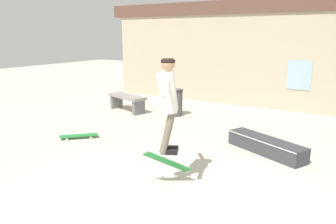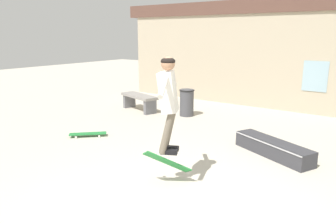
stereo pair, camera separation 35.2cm
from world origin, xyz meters
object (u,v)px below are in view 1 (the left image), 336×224
at_px(park_bench, 127,100).
at_px(skate_ledge, 266,146).
at_px(skater, 168,97).
at_px(skateboard_flipping, 168,162).
at_px(trash_bin, 176,102).
at_px(skateboard_resting, 79,136).

height_order(park_bench, skate_ledge, park_bench).
bearing_deg(skater, park_bench, 109.79).
xyz_separation_m(skate_ledge, skater, (-0.95, -2.27, 1.29)).
bearing_deg(skateboard_flipping, skate_ledge, 19.55).
bearing_deg(skater, trash_bin, 93.02).
height_order(skate_ledge, trash_bin, trash_bin).
height_order(skateboard_flipping, skateboard_resting, skateboard_flipping).
bearing_deg(skateboard_resting, skate_ledge, 153.47).
relative_size(skate_ledge, skateboard_flipping, 2.72).
height_order(park_bench, skateboard_flipping, skateboard_flipping).
distance_m(park_bench, skateboard_flipping, 5.35).
relative_size(trash_bin, skater, 0.53).
bearing_deg(skate_ledge, skateboard_flipping, -87.35).
height_order(skate_ledge, skateboard_resting, skate_ledge).
xyz_separation_m(skate_ledge, skateboard_resting, (-3.98, -1.33, -0.09)).
distance_m(skate_ledge, skateboard_flipping, 2.48).
bearing_deg(skater, skateboard_flipping, -130.10).
height_order(park_bench, skateboard_resting, park_bench).
xyz_separation_m(park_bench, skate_ledge, (4.77, -1.47, -0.20)).
bearing_deg(skater, skateboard_resting, 136.93).
xyz_separation_m(skateboard_flipping, skateboard_resting, (-3.02, 0.95, -0.32)).
height_order(trash_bin, skateboard_resting, trash_bin).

